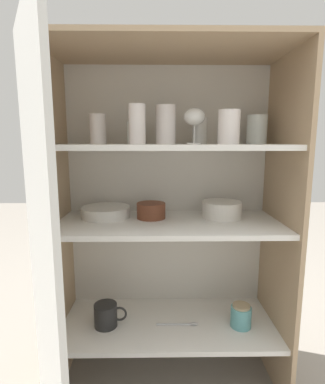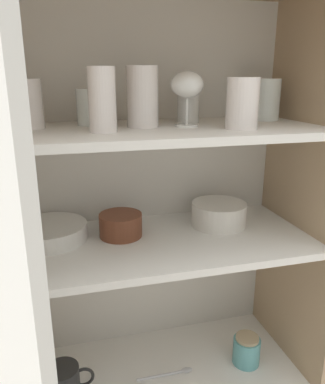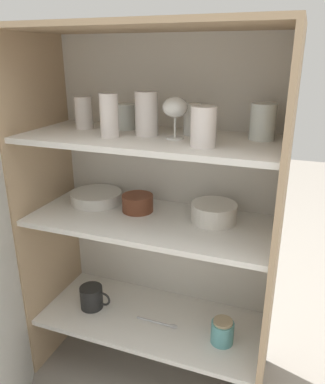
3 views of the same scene
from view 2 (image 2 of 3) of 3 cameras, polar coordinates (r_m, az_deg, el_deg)
name	(u,v)px [view 2 (image 2 of 3)]	position (r m, az deg, el deg)	size (l,w,h in m)	color
cupboard_back_panel	(136,224)	(1.24, -4.02, -4.88)	(0.94, 0.02, 1.36)	silver
cupboard_side_right	(295,233)	(1.23, 19.50, -5.93)	(0.02, 0.42, 1.36)	tan
shelf_board_lower	(151,375)	(1.30, -1.71, -26.10)	(0.90, 0.38, 0.02)	white
shelf_board_middle	(150,244)	(1.05, -1.93, -7.90)	(0.90, 0.38, 0.02)	white
shelf_board_upper	(149,132)	(0.96, -2.11, 9.18)	(0.90, 0.38, 0.02)	white
tumbler_glass_0	(188,103)	(1.07, 3.95, 13.41)	(0.06, 0.06, 0.11)	white
tumbler_glass_1	(102,100)	(0.88, -9.19, 13.67)	(0.06, 0.06, 0.15)	silver
tumbler_glass_2	(29,104)	(0.98, -19.71, 12.48)	(0.07, 0.07, 0.12)	silver
tumbler_glass_3	(265,100)	(1.17, 15.41, 13.41)	(0.08, 0.08, 0.12)	white
tumbler_glass_4	(142,97)	(0.96, -3.07, 14.25)	(0.08, 0.08, 0.15)	silver
tumbler_glass_5	(242,104)	(0.95, 12.07, 13.05)	(0.08, 0.08, 0.12)	silver
tumbler_glass_6	(91,107)	(1.02, -10.81, 12.60)	(0.08, 0.08, 0.09)	white
wine_glass_0	(187,86)	(0.97, 3.79, 15.76)	(0.08, 0.08, 0.14)	white
plate_stack_white	(49,232)	(1.09, -16.89, -5.89)	(0.21, 0.21, 0.04)	silver
mixing_bowl_large	(219,213)	(1.15, 8.59, -3.17)	(0.17, 0.17, 0.07)	silver
serving_bowl_small	(121,224)	(1.07, -6.40, -4.86)	(0.12, 0.12, 0.07)	brown
coffee_mug_primary	(64,382)	(1.23, -14.83, -26.22)	(0.14, 0.10, 0.10)	black
storage_jar	(246,350)	(1.32, 12.67, -22.42)	(0.09, 0.09, 0.10)	#5BA3A8
serving_spoon	(170,374)	(1.28, 1.14, -25.93)	(0.18, 0.02, 0.01)	silver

